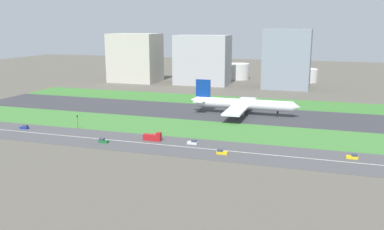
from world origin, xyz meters
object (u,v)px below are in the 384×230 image
Objects in this scene: car_3 at (222,152)px; car_1 at (25,127)px; hangar_building at (202,60)px; car_2 at (193,142)px; fuel_tank_west at (238,71)px; car_0 at (103,141)px; truck_0 at (153,137)px; office_tower at (287,59)px; airliner at (241,104)px; terminal_building at (135,58)px; fuel_tank_centre at (271,73)px; car_5 at (353,157)px; fuel_tank_east at (305,75)px; traffic_light at (77,121)px.

car_1 is (-105.12, 10.00, 0.00)m from car_3.
car_1 is 187.57m from hangar_building.
car_2 is 228.59m from fuel_tank_west.
car_0 is 22.26m from truck_0.
car_2 is (89.59, 0.00, 0.00)m from car_1.
airliner is at bearing -97.74° from office_tower.
terminal_building reaches higher than car_1.
fuel_tank_centre is at bearing 67.15° from car_1.
car_1 is 215.63m from office_tower.
car_1 is 184.84m from terminal_building.
fuel_tank_east reaches higher than car_5.
office_tower reaches higher than hangar_building.
car_3 is 0.10× the size of terminal_building.
car_5 is 245.10m from fuel_tank_west.
hangar_building reaches higher than airliner.
fuel_tank_centre is (120.11, 45.00, -14.45)m from terminal_building.
terminal_building is 129.08m from fuel_tank_centre.
car_5 is at bearing -174.56° from car_0.
airliner reaches higher than fuel_tank_centre.
car_2 is at bearing -32.78° from car_3.
terminal_building reaches higher than traffic_light.
fuel_tank_east is (36.79, 227.00, 5.14)m from car_2.
car_1 is at bearing -119.11° from fuel_tank_east.
airliner is 162.66m from fuel_tank_west.
hangar_building is 72.60m from fuel_tank_centre.
traffic_light is at bearing -107.67° from fuel_tank_centre.
car_0 is 0.61× the size of traffic_light.
truck_0 is (-34.65, 10.00, 0.75)m from car_3.
fuel_tank_west reaches higher than fuel_tank_centre.
car_3 is 232.59m from terminal_building.
car_2 is at bearing -7.15° from traffic_light.
fuel_tank_centre is at bearing 180.00° from fuel_tank_east.
fuel_tank_centre reaches higher than car_5.
car_1 is at bearing -82.35° from terminal_building.
office_tower is at bearing -68.64° from fuel_tank_centre.
car_2 is 0.21× the size of fuel_tank_west.
car_5 is 0.09× the size of office_tower.
fuel_tank_west reaches higher than car_1.
terminal_building is at bearing 134.71° from car_5.
truck_0 is at bearing -180.00° from car_5.
office_tower reaches higher than car_0.
car_3 is 240.72m from fuel_tank_west.
traffic_light is 0.34× the size of fuel_tank_west.
fuel_tank_centre is (95.66, 227.00, 6.66)m from car_1.
traffic_light is 229.87m from fuel_tank_centre.
car_2 is at bearing -57.93° from terminal_building.
office_tower reaches higher than car_5.
car_0 is 105.57m from car_5.
office_tower is at bearing -106.26° from fuel_tank_east.
hangar_building reaches higher than traffic_light.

